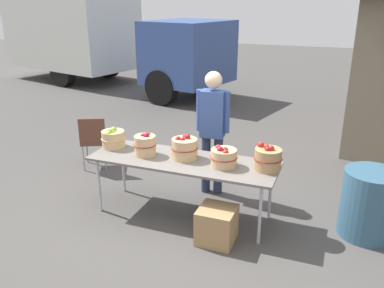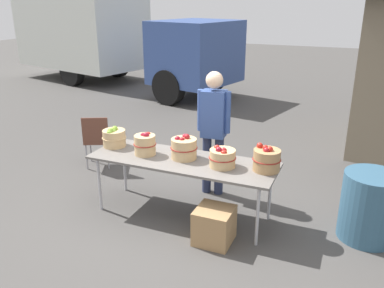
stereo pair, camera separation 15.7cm
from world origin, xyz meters
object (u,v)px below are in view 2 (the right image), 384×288
object	(u,v)px
apple_basket_red_0	(145,144)
apple_basket_red_1	(184,148)
apple_basket_red_3	(267,159)
apple_basket_red_2	(222,158)
folding_chair	(97,137)
apple_basket_green_0	(114,138)
produce_crate	(214,225)
market_table	(182,163)
box_truck	(104,35)
trash_barrel	(369,207)
vendor_adult	(214,124)

from	to	relation	value
apple_basket_red_0	apple_basket_red_1	size ratio (longest dim) A/B	0.89
apple_basket_red_0	apple_basket_red_3	xyz separation A→B (m)	(1.51, 0.10, -0.00)
apple_basket_red_2	folding_chair	world-z (taller)	apple_basket_red_2
apple_basket_green_0	produce_crate	distance (m)	1.79
market_table	produce_crate	distance (m)	0.87
apple_basket_green_0	apple_basket_red_1	size ratio (longest dim) A/B	0.96
produce_crate	apple_basket_red_3	bearing A→B (deg)	48.71
apple_basket_red_1	folding_chair	world-z (taller)	apple_basket_red_1
apple_basket_red_3	produce_crate	distance (m)	0.95
apple_basket_green_0	box_truck	xyz separation A→B (m)	(-4.72, 6.66, 0.62)
apple_basket_red_0	produce_crate	distance (m)	1.33
box_truck	market_table	bearing A→B (deg)	-35.32
folding_chair	trash_barrel	bearing A→B (deg)	146.80
apple_basket_green_0	apple_basket_red_2	distance (m)	1.53
apple_basket_red_0	market_table	bearing A→B (deg)	2.42
box_truck	produce_crate	size ratio (longest dim) A/B	19.68
market_table	box_truck	world-z (taller)	box_truck
folding_chair	produce_crate	distance (m)	2.79
produce_crate	apple_basket_green_0	bearing A→B (deg)	162.85
apple_basket_red_0	trash_barrel	distance (m)	2.72
apple_basket_green_0	vendor_adult	distance (m)	1.33
apple_basket_red_0	vendor_adult	world-z (taller)	vendor_adult
vendor_adult	trash_barrel	world-z (taller)	vendor_adult
apple_basket_green_0	trash_barrel	bearing A→B (deg)	4.85
box_truck	folding_chair	xyz separation A→B (m)	(3.85, -5.87, -0.98)
vendor_adult	apple_basket_green_0	bearing A→B (deg)	24.79
apple_basket_green_0	apple_basket_red_3	world-z (taller)	apple_basket_red_3
apple_basket_red_1	trash_barrel	xyz separation A→B (m)	(2.14, 0.29, -0.49)
apple_basket_red_2	apple_basket_red_3	xyz separation A→B (m)	(0.49, 0.09, 0.02)
apple_basket_red_1	apple_basket_red_2	world-z (taller)	apple_basket_red_1
market_table	apple_basket_red_0	size ratio (longest dim) A/B	7.82
apple_basket_red_1	apple_basket_red_2	bearing A→B (deg)	-7.39
apple_basket_red_2	trash_barrel	distance (m)	1.74
box_truck	trash_barrel	xyz separation A→B (m)	(7.88, -6.40, -1.09)
apple_basket_red_0	folding_chair	size ratio (longest dim) A/B	0.34
apple_basket_green_0	apple_basket_red_3	distance (m)	2.03
box_truck	apple_basket_red_3	bearing A→B (deg)	-30.36
box_truck	trash_barrel	bearing A→B (deg)	-24.78
apple_basket_red_3	produce_crate	xyz separation A→B (m)	(-0.43, -0.49, -0.68)
apple_basket_green_0	apple_basket_red_1	bearing A→B (deg)	-1.31
apple_basket_red_2	apple_basket_red_1	bearing A→B (deg)	172.61
apple_basket_green_0	trash_barrel	world-z (taller)	apple_basket_green_0
market_table	apple_basket_red_1	size ratio (longest dim) A/B	6.97
apple_basket_red_1	vendor_adult	xyz separation A→B (m)	(0.13, 0.67, 0.13)
market_table	folding_chair	world-z (taller)	folding_chair
produce_crate	box_truck	bearing A→B (deg)	131.41
vendor_adult	folding_chair	world-z (taller)	vendor_adult
vendor_adult	box_truck	distance (m)	8.42
market_table	vendor_adult	size ratio (longest dim) A/B	1.34
apple_basket_red_0	trash_barrel	size ratio (longest dim) A/B	0.37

